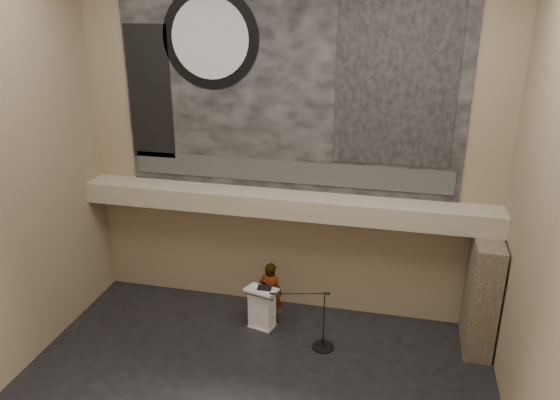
# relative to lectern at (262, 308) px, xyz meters

# --- Properties ---
(wall_back) EXTENTS (10.00, 0.02, 8.50)m
(wall_back) POSITION_rel_lectern_xyz_m (0.34, 1.28, 3.70)
(wall_back) COLOR #8F785A
(wall_back) RESTS_ON floor
(wall_front) EXTENTS (10.00, 0.02, 8.50)m
(wall_front) POSITION_rel_lectern_xyz_m (0.34, -6.72, 3.70)
(wall_front) COLOR #8F785A
(wall_front) RESTS_ON floor
(wall_right) EXTENTS (0.02, 8.00, 8.50)m
(wall_right) POSITION_rel_lectern_xyz_m (5.34, -2.72, 3.70)
(wall_right) COLOR #8F785A
(wall_right) RESTS_ON floor
(soffit) EXTENTS (10.00, 0.80, 0.50)m
(soffit) POSITION_rel_lectern_xyz_m (0.34, 0.88, 2.40)
(soffit) COLOR gray
(soffit) RESTS_ON wall_back
(sprinkler_left) EXTENTS (0.04, 0.04, 0.06)m
(sprinkler_left) POSITION_rel_lectern_xyz_m (-1.26, 0.83, 2.12)
(sprinkler_left) COLOR #B2893D
(sprinkler_left) RESTS_ON soffit
(sprinkler_right) EXTENTS (0.04, 0.04, 0.06)m
(sprinkler_right) POSITION_rel_lectern_xyz_m (2.24, 0.83, 2.12)
(sprinkler_right) COLOR #B2893D
(sprinkler_right) RESTS_ON soffit
(banner) EXTENTS (8.00, 0.05, 5.00)m
(banner) POSITION_rel_lectern_xyz_m (0.34, 1.25, 5.15)
(banner) COLOR black
(banner) RESTS_ON wall_back
(banner_text_strip) EXTENTS (7.76, 0.02, 0.55)m
(banner_text_strip) POSITION_rel_lectern_xyz_m (0.34, 1.21, 3.10)
(banner_text_strip) COLOR #303030
(banner_text_strip) RESTS_ON banner
(banner_clock_rim) EXTENTS (2.30, 0.02, 2.30)m
(banner_clock_rim) POSITION_rel_lectern_xyz_m (-1.46, 1.21, 6.15)
(banner_clock_rim) COLOR black
(banner_clock_rim) RESTS_ON banner
(banner_clock_face) EXTENTS (1.84, 0.02, 1.84)m
(banner_clock_face) POSITION_rel_lectern_xyz_m (-1.46, 1.19, 6.15)
(banner_clock_face) COLOR silver
(banner_clock_face) RESTS_ON banner
(banner_building_print) EXTENTS (2.60, 0.02, 3.60)m
(banner_building_print) POSITION_rel_lectern_xyz_m (2.74, 1.21, 5.25)
(banner_building_print) COLOR black
(banner_building_print) RESTS_ON banner
(banner_brick_print) EXTENTS (1.10, 0.02, 3.20)m
(banner_brick_print) POSITION_rel_lectern_xyz_m (-3.06, 1.21, 4.85)
(banner_brick_print) COLOR black
(banner_brick_print) RESTS_ON banner
(stone_pier) EXTENTS (0.60, 1.40, 2.70)m
(stone_pier) POSITION_rel_lectern_xyz_m (4.99, 0.43, 0.80)
(stone_pier) COLOR #46392B
(stone_pier) RESTS_ON floor
(lectern) EXTENTS (0.82, 0.67, 1.14)m
(lectern) POSITION_rel_lectern_xyz_m (0.00, 0.00, 0.00)
(lectern) COLOR silver
(lectern) RESTS_ON floor
(binder) EXTENTS (0.35, 0.29, 0.04)m
(binder) POSITION_rel_lectern_xyz_m (0.07, 0.00, 0.56)
(binder) COLOR black
(binder) RESTS_ON lectern
(papers) EXTENTS (0.26, 0.33, 0.00)m
(papers) POSITION_rel_lectern_xyz_m (-0.09, -0.05, 0.55)
(papers) COLOR white
(papers) RESTS_ON lectern
(speaker_person) EXTENTS (0.64, 0.47, 1.62)m
(speaker_person) POSITION_rel_lectern_xyz_m (0.14, 0.32, 0.26)
(speaker_person) COLOR white
(speaker_person) RESTS_ON floor
(mic_stand) EXTENTS (1.46, 0.55, 1.46)m
(mic_stand) POSITION_rel_lectern_xyz_m (1.53, -0.45, -0.33)
(mic_stand) COLOR black
(mic_stand) RESTS_ON floor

